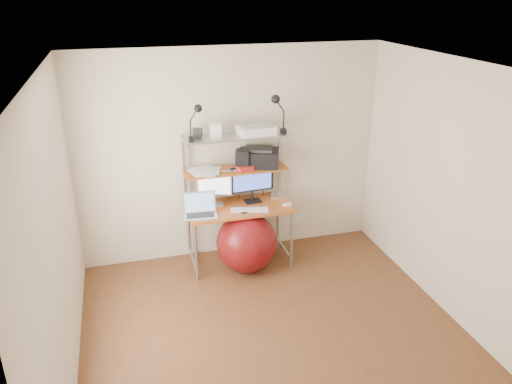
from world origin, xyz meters
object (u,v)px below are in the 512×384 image
(monitor_silver, at_px, (214,185))
(exercise_ball, at_px, (247,243))
(printer, at_px, (259,157))
(laptop, at_px, (200,210))
(monitor_black, at_px, (252,181))

(monitor_silver, bearing_deg, exercise_ball, -31.20)
(printer, xyz_separation_m, exercise_ball, (-0.24, -0.35, -0.90))
(monitor_silver, xyz_separation_m, exercise_ball, (0.30, -0.30, -0.63))
(monitor_silver, distance_m, laptop, 0.36)
(monitor_black, xyz_separation_m, printer, (0.10, 0.07, 0.25))
(printer, bearing_deg, monitor_silver, -154.89)
(monitor_silver, relative_size, laptop, 1.18)
(monitor_silver, bearing_deg, monitor_black, 11.01)
(monitor_silver, height_order, exercise_ball, monitor_silver)
(exercise_ball, bearing_deg, monitor_silver, 135.06)
(monitor_black, xyz_separation_m, exercise_ball, (-0.14, -0.28, -0.65))
(printer, relative_size, exercise_ball, 0.76)
(laptop, bearing_deg, monitor_black, 22.84)
(laptop, xyz_separation_m, printer, (0.76, 0.28, 0.46))
(laptop, bearing_deg, printer, 25.64)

